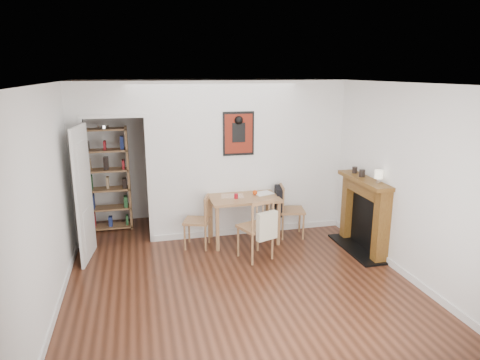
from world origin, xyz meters
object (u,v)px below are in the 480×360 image
object	(u,v)px
chair_front	(256,228)
mantel_lamp	(379,175)
chair_left	(197,221)
fireplace	(365,212)
ceramic_jar_a	(362,173)
chair_right	(290,210)
dining_table	(244,202)
ceramic_jar_b	(355,170)
bookshelf	(107,180)
notebook	(263,193)
red_glass	(236,196)
orange_fruit	(255,193)

from	to	relation	value
chair_front	mantel_lamp	world-z (taller)	mantel_lamp
chair_left	fireplace	xyz separation A→B (m)	(2.53, -0.72, 0.19)
chair_front	ceramic_jar_a	world-z (taller)	ceramic_jar_a
chair_right	chair_front	size ratio (longest dim) A/B	0.95
dining_table	chair_right	world-z (taller)	chair_right
chair_right	ceramic_jar_b	world-z (taller)	ceramic_jar_b
bookshelf	ceramic_jar_b	size ratio (longest dim) A/B	17.97
chair_right	notebook	world-z (taller)	chair_right
ceramic_jar_a	notebook	bearing A→B (deg)	150.36
dining_table	chair_right	size ratio (longest dim) A/B	1.24
chair_right	ceramic_jar_b	xyz separation A→B (m)	(0.90, -0.44, 0.74)
chair_right	red_glass	distance (m)	1.02
chair_left	chair_front	distance (m)	1.02
chair_right	bookshelf	bearing A→B (deg)	159.63
dining_table	bookshelf	bearing A→B (deg)	152.46
bookshelf	notebook	distance (m)	2.74
fireplace	chair_right	bearing A→B (deg)	139.34
ceramic_jar_a	orange_fruit	bearing A→B (deg)	153.75
mantel_lamp	orange_fruit	bearing A→B (deg)	143.22
chair_right	bookshelf	size ratio (longest dim) A/B	0.49
chair_front	mantel_lamp	xyz separation A→B (m)	(1.73, -0.39, 0.80)
dining_table	mantel_lamp	distance (m)	2.14
chair_left	chair_right	world-z (taller)	chair_right
orange_fruit	ceramic_jar_a	distance (m)	1.73
notebook	ceramic_jar_b	bearing A→B (deg)	-20.77
mantel_lamp	ceramic_jar_a	size ratio (longest dim) A/B	1.76
chair_left	chair_front	xyz separation A→B (m)	(0.79, -0.64, 0.06)
fireplace	ceramic_jar_b	xyz separation A→B (m)	(-0.03, 0.35, 0.59)
mantel_lamp	chair_left	bearing A→B (deg)	157.97
chair_right	ceramic_jar_a	world-z (taller)	ceramic_jar_a
chair_front	bookshelf	distance (m)	2.88
orange_fruit	dining_table	bearing A→B (deg)	-161.26
chair_right	mantel_lamp	world-z (taller)	mantel_lamp
chair_left	bookshelf	world-z (taller)	bookshelf
dining_table	chair_front	world-z (taller)	chair_front
fireplace	mantel_lamp	xyz separation A→B (m)	(-0.00, -0.31, 0.66)
orange_fruit	chair_right	bearing A→B (deg)	-4.36
chair_right	fireplace	xyz separation A→B (m)	(0.93, -0.80, 0.15)
red_glass	notebook	size ratio (longest dim) A/B	0.27
chair_front	notebook	world-z (taller)	chair_front
mantel_lamp	ceramic_jar_b	xyz separation A→B (m)	(-0.02, 0.66, -0.07)
red_glass	mantel_lamp	size ratio (longest dim) A/B	0.42
chair_left	ceramic_jar_a	size ratio (longest dim) A/B	7.71
dining_table	bookshelf	distance (m)	2.47
chair_left	chair_front	size ratio (longest dim) A/B	0.90
notebook	mantel_lamp	world-z (taller)	mantel_lamp
red_glass	fireplace	bearing A→B (deg)	-20.79
dining_table	fireplace	size ratio (longest dim) A/B	0.89
dining_table	ceramic_jar_b	xyz separation A→B (m)	(1.72, -0.42, 0.54)
red_glass	mantel_lamp	xyz separation A→B (m)	(1.89, -1.02, 0.48)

